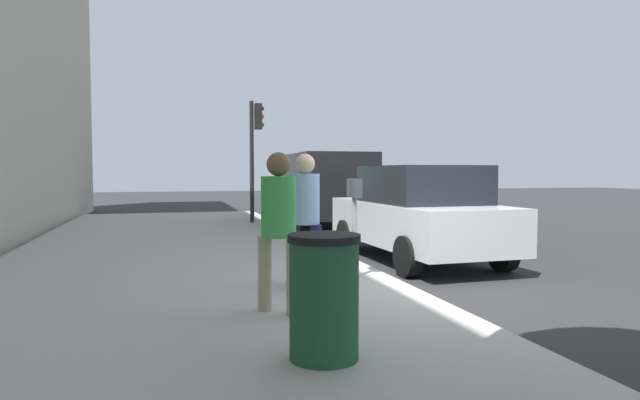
% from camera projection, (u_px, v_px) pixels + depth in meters
% --- Properties ---
extents(ground_plane, '(80.00, 80.00, 0.00)m').
position_uv_depth(ground_plane, '(409.00, 295.00, 7.22)').
color(ground_plane, '#2B2B2D').
rests_on(ground_plane, ground).
extents(sidewalk_slab, '(28.00, 6.00, 0.15)m').
position_uv_depth(sidewalk_slab, '(178.00, 305.00, 6.41)').
color(sidewalk_slab, '#A8A59E').
rests_on(sidewalk_slab, ground_plane).
extents(parking_meter, '(0.36, 0.12, 1.41)m').
position_uv_depth(parking_meter, '(354.00, 207.00, 7.61)').
color(parking_meter, gray).
rests_on(parking_meter, sidewalk_slab).
extents(pedestrian_at_meter, '(0.47, 0.38, 1.74)m').
position_uv_depth(pedestrian_at_meter, '(305.00, 209.00, 7.01)').
color(pedestrian_at_meter, '#191E4C').
rests_on(pedestrian_at_meter, sidewalk_slab).
extents(pedestrian_bystander, '(0.42, 0.41, 1.72)m').
position_uv_depth(pedestrian_bystander, '(279.00, 219.00, 5.72)').
color(pedestrian_bystander, tan).
rests_on(pedestrian_bystander, sidewalk_slab).
extents(parked_sedan_near, '(4.44, 2.04, 1.77)m').
position_uv_depth(parked_sedan_near, '(418.00, 213.00, 9.98)').
color(parked_sedan_near, silver).
rests_on(parked_sedan_near, ground_plane).
extents(parked_van_far, '(5.27, 2.27, 2.18)m').
position_uv_depth(parked_van_far, '(321.00, 185.00, 16.29)').
color(parked_van_far, black).
rests_on(parked_van_far, ground_plane).
extents(traffic_signal, '(0.24, 0.44, 3.60)m').
position_uv_depth(traffic_signal, '(255.00, 141.00, 15.99)').
color(traffic_signal, black).
rests_on(traffic_signal, sidewalk_slab).
extents(trash_bin, '(0.59, 0.59, 1.01)m').
position_uv_depth(trash_bin, '(324.00, 296.00, 4.33)').
color(trash_bin, '#1E4C2D').
rests_on(trash_bin, sidewalk_slab).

